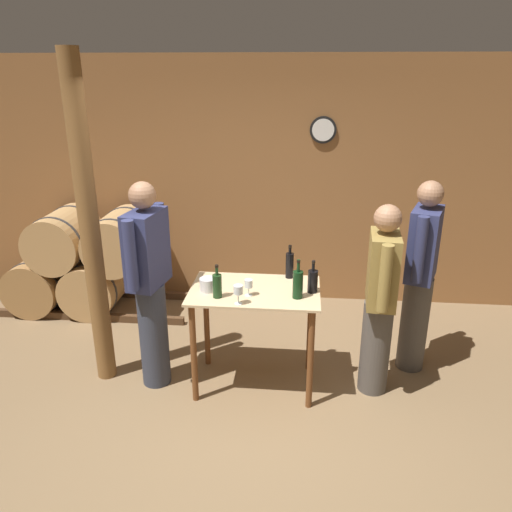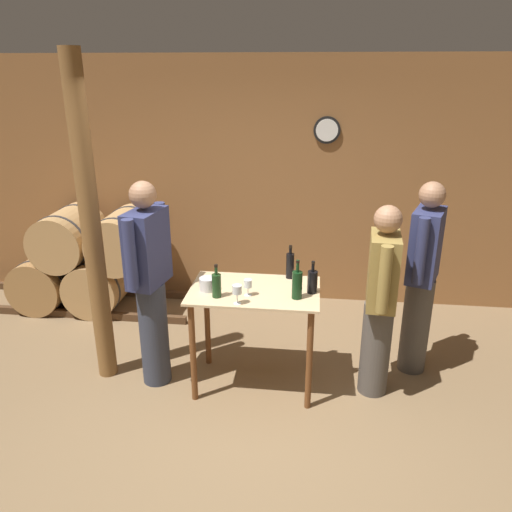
% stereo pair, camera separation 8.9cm
% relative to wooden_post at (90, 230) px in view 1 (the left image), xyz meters
% --- Properties ---
extents(ground_plane, '(14.00, 14.00, 0.00)m').
position_rel_wooden_post_xyz_m(ground_plane, '(1.37, -0.65, -1.35)').
color(ground_plane, brown).
extents(back_wall, '(8.40, 0.08, 2.70)m').
position_rel_wooden_post_xyz_m(back_wall, '(1.37, 1.80, 0.00)').
color(back_wall, brown).
rests_on(back_wall, ground_plane).
extents(barrel_rack, '(2.72, 0.76, 1.13)m').
position_rel_wooden_post_xyz_m(barrel_rack, '(-0.74, 1.28, -0.80)').
color(barrel_rack, '#4C331E').
rests_on(barrel_rack, ground_plane).
extents(tasting_table, '(1.04, 0.66, 0.89)m').
position_rel_wooden_post_xyz_m(tasting_table, '(1.32, -0.00, -0.64)').
color(tasting_table, '#D1B284').
rests_on(tasting_table, ground_plane).
extents(wooden_post, '(0.16, 0.16, 2.70)m').
position_rel_wooden_post_xyz_m(wooden_post, '(0.00, 0.00, 0.00)').
color(wooden_post, brown).
rests_on(wooden_post, ground_plane).
extents(wine_bottle_far_left, '(0.07, 0.07, 0.27)m').
position_rel_wooden_post_xyz_m(wine_bottle_far_left, '(1.04, -0.17, -0.36)').
color(wine_bottle_far_left, '#193819').
rests_on(wine_bottle_far_left, tasting_table).
extents(wine_bottle_left, '(0.07, 0.07, 0.29)m').
position_rel_wooden_post_xyz_m(wine_bottle_left, '(1.58, 0.27, -0.35)').
color(wine_bottle_left, black).
rests_on(wine_bottle_left, tasting_table).
extents(wine_bottle_center, '(0.08, 0.08, 0.31)m').
position_rel_wooden_post_xyz_m(wine_bottle_center, '(1.66, -0.12, -0.34)').
color(wine_bottle_center, black).
rests_on(wine_bottle_center, tasting_table).
extents(wine_bottle_right, '(0.08, 0.08, 0.27)m').
position_rel_wooden_post_xyz_m(wine_bottle_right, '(1.78, -0.01, -0.36)').
color(wine_bottle_right, black).
rests_on(wine_bottle_right, tasting_table).
extents(wine_glass_near_left, '(0.07, 0.07, 0.15)m').
position_rel_wooden_post_xyz_m(wine_glass_near_left, '(1.22, -0.27, -0.35)').
color(wine_glass_near_left, silver).
rests_on(wine_glass_near_left, tasting_table).
extents(wine_glass_near_center, '(0.06, 0.06, 0.13)m').
position_rel_wooden_post_xyz_m(wine_glass_near_center, '(1.28, -0.12, -0.37)').
color(wine_glass_near_center, silver).
rests_on(wine_glass_near_center, tasting_table).
extents(ice_bucket, '(0.13, 0.13, 0.11)m').
position_rel_wooden_post_xyz_m(ice_bucket, '(0.95, -0.06, -0.41)').
color(ice_bucket, silver).
rests_on(ice_bucket, tasting_table).
extents(person_host, '(0.29, 0.58, 1.76)m').
position_rel_wooden_post_xyz_m(person_host, '(0.47, -0.05, -0.42)').
color(person_host, '#333847').
rests_on(person_host, ground_plane).
extents(person_visitor_with_scarf, '(0.25, 0.59, 1.61)m').
position_rel_wooden_post_xyz_m(person_visitor_with_scarf, '(2.31, 0.02, -0.50)').
color(person_visitor_with_scarf, '#4C4742').
rests_on(person_visitor_with_scarf, ground_plane).
extents(person_visitor_bearded, '(0.34, 0.56, 1.71)m').
position_rel_wooden_post_xyz_m(person_visitor_bearded, '(2.69, 0.40, -0.44)').
color(person_visitor_bearded, '#4C4742').
rests_on(person_visitor_bearded, ground_plane).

